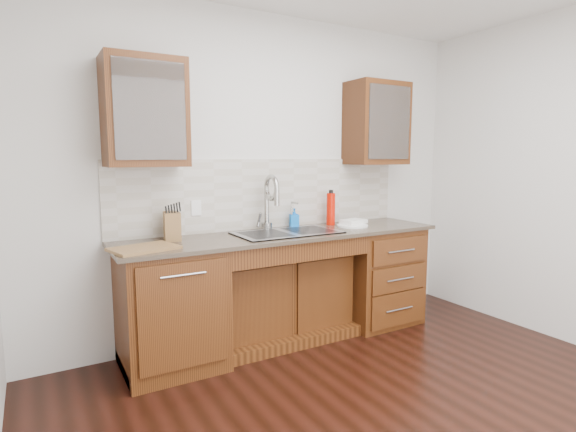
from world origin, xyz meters
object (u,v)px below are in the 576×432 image
water_bottle (331,209)px  plate (352,226)px  soap_bottle (294,218)px  cutting_board (144,248)px  knife_block (172,226)px

water_bottle → plate: (0.11, -0.18, -0.14)m
soap_bottle → water_bottle: size_ratio=0.58×
soap_bottle → cutting_board: (-1.36, -0.34, -0.07)m
water_bottle → soap_bottle: bearing=172.6°
water_bottle → cutting_board: 1.74m
water_bottle → knife_block: 1.45m
water_bottle → cutting_board: size_ratio=0.70×
water_bottle → plate: water_bottle is taller
soap_bottle → cutting_board: 1.40m
plate → cutting_board: size_ratio=0.66×
soap_bottle → plate: size_ratio=0.61×
water_bottle → knife_block: bearing=-178.7°
soap_bottle → water_bottle: bearing=11.1°
water_bottle → knife_block: water_bottle is taller
soap_bottle → knife_block: size_ratio=0.80×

